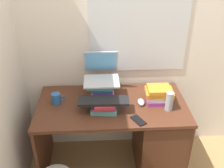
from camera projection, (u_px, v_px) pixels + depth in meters
name	position (u px, v px, depth m)	size (l,w,h in m)	color
ground_plane	(112.00, 164.00, 2.67)	(6.00, 6.00, 0.00)	#9E7A4C
wall_back	(110.00, 29.00, 2.35)	(6.00, 0.06, 2.60)	silver
wall_left	(0.00, 47.00, 1.98)	(0.05, 6.00, 2.60)	beige
desk	(147.00, 134.00, 2.46)	(1.31, 0.68, 0.74)	#4C2819
book_stack_tall	(102.00, 89.00, 2.34)	(0.25, 0.21, 0.16)	beige
book_stack_keyboard_riser	(104.00, 107.00, 2.19)	(0.23, 0.17, 0.09)	teal
book_stack_side	(159.00, 94.00, 2.29)	(0.25, 0.19, 0.15)	#8C338C
laptop	(101.00, 73.00, 2.33)	(0.31, 0.31, 0.24)	#B7BABF
keyboard	(104.00, 101.00, 2.16)	(0.42, 0.14, 0.02)	black
computer_mouse	(141.00, 102.00, 2.29)	(0.06, 0.10, 0.04)	#A5A8AD
mug	(56.00, 99.00, 2.28)	(0.12, 0.08, 0.10)	#265999
water_bottle	(169.00, 101.00, 2.19)	(0.06, 0.06, 0.17)	#999EA5
cell_phone	(138.00, 120.00, 2.09)	(0.07, 0.14, 0.01)	black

